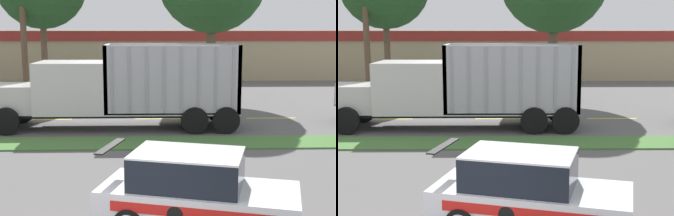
# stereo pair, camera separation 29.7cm
# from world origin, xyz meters

# --- Properties ---
(grass_verge) EXTENTS (120.00, 1.95, 0.06)m
(grass_verge) POSITION_xyz_m (0.00, 9.98, 0.03)
(grass_verge) COLOR #477538
(grass_verge) RESTS_ON ground_plane
(centre_line_3) EXTENTS (2.40, 0.14, 0.01)m
(centre_line_3) POSITION_xyz_m (-4.39, 14.96, 0.00)
(centre_line_3) COLOR yellow
(centre_line_3) RESTS_ON ground_plane
(centre_line_4) EXTENTS (2.40, 0.14, 0.01)m
(centre_line_4) POSITION_xyz_m (1.01, 14.96, 0.00)
(centre_line_4) COLOR yellow
(centre_line_4) RESTS_ON ground_plane
(centre_line_5) EXTENTS (2.40, 0.14, 0.01)m
(centre_line_5) POSITION_xyz_m (6.41, 14.96, 0.00)
(centre_line_5) COLOR yellow
(centre_line_5) RESTS_ON ground_plane
(dump_truck_trail) EXTENTS (10.75, 2.76, 3.62)m
(dump_truck_trail) POSITION_xyz_m (-1.73, 12.88, 1.61)
(dump_truck_trail) COLOR black
(dump_truck_trail) RESTS_ON ground_plane
(rally_car) EXTENTS (4.54, 2.88, 1.71)m
(rally_car) POSITION_xyz_m (1.60, 2.45, 0.85)
(rally_car) COLOR white
(rally_car) RESTS_ON ground_plane
(store_building_backdrop) EXTENTS (40.38, 12.10, 4.16)m
(store_building_backdrop) POSITION_xyz_m (1.46, 37.52, 2.08)
(store_building_backdrop) COLOR tan
(store_building_backdrop) RESTS_ON ground_plane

